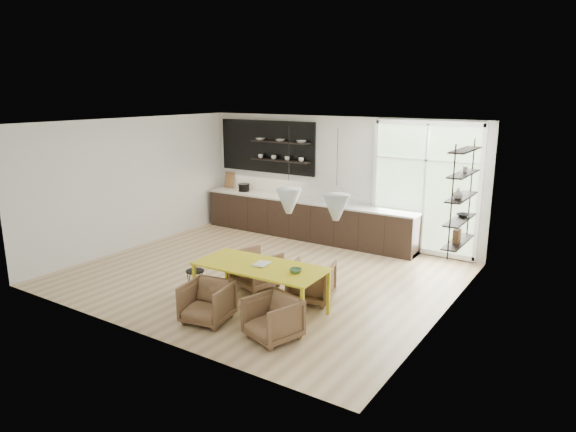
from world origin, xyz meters
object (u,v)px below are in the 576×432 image
object	(u,v)px
armchair_back_left	(257,269)
wire_stool	(195,279)
armchair_back_right	(312,282)
armchair_front_right	(273,319)
dining_table	(260,269)
armchair_front_left	(207,302)

from	to	relation	value
armchair_back_left	wire_stool	world-z (taller)	armchair_back_left
armchair_back_right	armchair_back_left	bearing A→B (deg)	-14.68
armchair_back_right	armchair_front_right	distance (m)	1.52
armchair_back_right	wire_stool	xyz separation A→B (m)	(-1.84, -0.86, -0.05)
dining_table	wire_stool	world-z (taller)	dining_table
armchair_front_left	wire_stool	world-z (taller)	armchair_front_left
armchair_back_left	armchair_back_right	distance (m)	1.16
armchair_front_right	wire_stool	size ratio (longest dim) A/B	1.59
dining_table	armchair_back_right	distance (m)	1.01
armchair_front_right	armchair_back_right	bearing A→B (deg)	116.81
armchair_back_left	armchair_front_right	world-z (taller)	armchair_back_left
dining_table	armchair_back_right	bearing A→B (deg)	57.11
armchair_back_left	wire_stool	xyz separation A→B (m)	(-0.69, -0.87, -0.06)
armchair_back_left	armchair_front_right	bearing A→B (deg)	147.92
armchair_front_left	dining_table	bearing A→B (deg)	49.79
wire_stool	armchair_front_left	bearing A→B (deg)	-38.17
dining_table	wire_stool	distance (m)	1.43
dining_table	armchair_front_right	distance (m)	1.08
armchair_front_right	wire_stool	world-z (taller)	armchair_front_right
armchair_back_left	wire_stool	bearing A→B (deg)	66.91
dining_table	wire_stool	size ratio (longest dim) A/B	4.96
armchair_back_left	armchair_front_right	size ratio (longest dim) A/B	1.08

